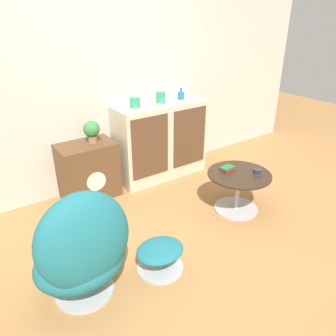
# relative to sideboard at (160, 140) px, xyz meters

# --- Properties ---
(ground_plane) EXTENTS (12.00, 12.00, 0.00)m
(ground_plane) POSITION_rel_sideboard_xyz_m (-0.61, -1.39, -0.48)
(ground_plane) COLOR #A87542
(wall_back) EXTENTS (6.40, 0.06, 2.60)m
(wall_back) POSITION_rel_sideboard_xyz_m (-0.61, 0.25, 0.82)
(wall_back) COLOR beige
(wall_back) RESTS_ON ground_plane
(sideboard) EXTENTS (1.17, 0.45, 0.96)m
(sideboard) POSITION_rel_sideboard_xyz_m (0.00, 0.00, 0.00)
(sideboard) COLOR beige
(sideboard) RESTS_ON ground_plane
(tv_console) EXTENTS (0.62, 0.42, 0.65)m
(tv_console) POSITION_rel_sideboard_xyz_m (-0.98, 0.02, -0.16)
(tv_console) COLOR brown
(tv_console) RESTS_ON ground_plane
(egg_chair) EXTENTS (0.73, 0.67, 0.93)m
(egg_chair) POSITION_rel_sideboard_xyz_m (-1.61, -1.39, -0.05)
(egg_chair) COLOR #B7B7BC
(egg_chair) RESTS_ON ground_plane
(ottoman) EXTENTS (0.41, 0.39, 0.23)m
(ottoman) POSITION_rel_sideboard_xyz_m (-1.00, -1.46, -0.33)
(ottoman) COLOR #B7B7BC
(ottoman) RESTS_ON ground_plane
(coffee_table) EXTENTS (0.66, 0.66, 0.44)m
(coffee_table) POSITION_rel_sideboard_xyz_m (0.19, -1.18, -0.21)
(coffee_table) COLOR #B7B7BC
(coffee_table) RESTS_ON ground_plane
(vase_leftmost) EXTENTS (0.12, 0.12, 0.12)m
(vase_leftmost) POSITION_rel_sideboard_xyz_m (-0.35, 0.00, 0.54)
(vase_leftmost) COLOR #2D8E6B
(vase_leftmost) RESTS_ON sideboard
(vase_inner_left) EXTENTS (0.11, 0.11, 0.13)m
(vase_inner_left) POSITION_rel_sideboard_xyz_m (0.01, 0.00, 0.55)
(vase_inner_left) COLOR #2D8E6B
(vase_inner_left) RESTS_ON sideboard
(vase_inner_right) EXTENTS (0.08, 0.08, 0.14)m
(vase_inner_right) POSITION_rel_sideboard_xyz_m (0.32, 0.00, 0.53)
(vase_inner_right) COLOR #196699
(vase_inner_right) RESTS_ON sideboard
(potted_plant) EXTENTS (0.18, 0.18, 0.25)m
(potted_plant) POSITION_rel_sideboard_xyz_m (-0.89, 0.02, 0.31)
(potted_plant) COLOR #996B4C
(potted_plant) RESTS_ON tv_console
(teacup) EXTENTS (0.13, 0.13, 0.05)m
(teacup) POSITION_rel_sideboard_xyz_m (0.34, -1.29, -0.03)
(teacup) COLOR #2D2D33
(teacup) RESTS_ON coffee_table
(book_stack) EXTENTS (0.16, 0.11, 0.04)m
(book_stack) POSITION_rel_sideboard_xyz_m (0.14, -1.05, -0.03)
(book_stack) COLOR red
(book_stack) RESTS_ON coffee_table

